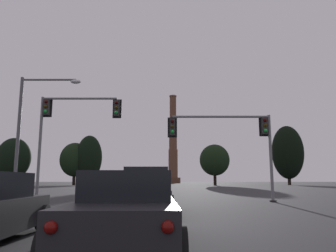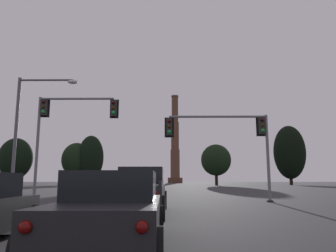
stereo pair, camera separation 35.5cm
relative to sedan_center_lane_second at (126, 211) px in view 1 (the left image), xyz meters
The scene contains 11 objects.
sedan_center_lane_second is the anchor object (origin of this frame).
pickup_truck_center_lane_front 6.54m from the sedan_center_lane_second, 91.20° to the left, with size 2.19×5.51×1.82m.
traffic_light_overhead_right 14.43m from the sedan_center_lane_second, 69.99° to the left, with size 6.43×0.50×5.22m.
traffic_light_overhead_left 15.80m from the sedan_center_lane_second, 112.08° to the left, with size 5.30×0.50×6.60m.
street_lamp 15.57m from the sedan_center_lane_second, 120.37° to the left, with size 3.74×0.36×7.56m.
smokestack 153.24m from the sedan_center_lane_second, 88.78° to the left, with size 7.07×7.07×43.14m.
treeline_far_right 86.18m from the sedan_center_lane_second, 116.63° to the left, with size 8.53×7.68×12.02m.
treeline_right_mid 85.89m from the sedan_center_lane_second, 104.07° to the left, with size 7.02×6.32×13.51m.
treeline_far_left 87.84m from the sedan_center_lane_second, 106.56° to the left, with size 8.13×7.31×11.59m.
treeline_left_mid 92.19m from the sedan_center_lane_second, 68.01° to the left, with size 8.74×7.87×16.52m.
treeline_center_right 79.22m from the sedan_center_lane_second, 80.68° to the left, with size 7.68×6.91×10.48m.
Camera 1 is at (0.89, 0.21, 1.25)m, focal length 35.00 mm.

